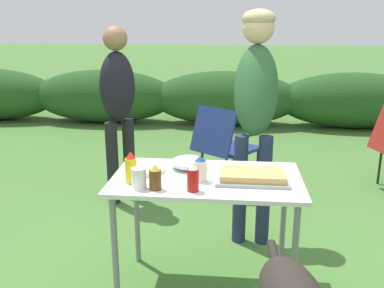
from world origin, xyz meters
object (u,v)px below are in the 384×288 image
(mustard_bottle, at_px, (131,168))
(camp_chair_green_behind_table, at_px, (224,143))
(beer_bottle, at_px, (155,178))
(paper_cup_stack, at_px, (139,178))
(ketchup_bottle, at_px, (193,178))
(folding_table, at_px, (207,189))
(mayo_bottle, at_px, (200,169))
(mixing_bowl, at_px, (188,162))
(standing_person_in_navy_coat, at_px, (256,95))
(food_tray, at_px, (252,176))
(plate_stack, at_px, (146,169))
(standing_person_in_gray_fleece, at_px, (118,99))

(mustard_bottle, height_order, camp_chair_green_behind_table, mustard_bottle)
(beer_bottle, height_order, mustard_bottle, mustard_bottle)
(paper_cup_stack, height_order, ketchup_bottle, ketchup_bottle)
(folding_table, relative_size, mayo_bottle, 7.30)
(mixing_bowl, height_order, mayo_bottle, mayo_bottle)
(paper_cup_stack, relative_size, standing_person_in_navy_coat, 0.07)
(food_tray, relative_size, ketchup_bottle, 2.60)
(mustard_bottle, bearing_deg, camp_chair_green_behind_table, 75.77)
(folding_table, relative_size, plate_stack, 4.73)
(mustard_bottle, distance_m, standing_person_in_navy_coat, 1.17)
(camp_chair_green_behind_table, bearing_deg, standing_person_in_navy_coat, -39.14)
(mayo_bottle, xyz_separation_m, mustard_bottle, (-0.38, -0.07, 0.02))
(plate_stack, relative_size, camp_chair_green_behind_table, 0.28)
(mayo_bottle, bearing_deg, standing_person_in_gray_fleece, 121.55)
(paper_cup_stack, bearing_deg, mayo_bottle, 24.75)
(camp_chair_green_behind_table, bearing_deg, mayo_bottle, -56.21)
(ketchup_bottle, xyz_separation_m, mayo_bottle, (0.03, 0.15, -0.00))
(food_tray, relative_size, mustard_bottle, 2.24)
(beer_bottle, distance_m, mustard_bottle, 0.17)
(ketchup_bottle, bearing_deg, folding_table, 74.92)
(ketchup_bottle, relative_size, standing_person_in_gray_fleece, 0.10)
(beer_bottle, distance_m, standing_person_in_navy_coat, 1.16)
(standing_person_in_navy_coat, bearing_deg, food_tray, -90.00)
(folding_table, bearing_deg, ketchup_bottle, -105.08)
(mixing_bowl, distance_m, standing_person_in_navy_coat, 0.81)
(food_tray, distance_m, camp_chair_green_behind_table, 1.79)
(mixing_bowl, distance_m, camp_chair_green_behind_table, 1.61)
(ketchup_bottle, distance_m, mayo_bottle, 0.16)
(paper_cup_stack, xyz_separation_m, mayo_bottle, (0.32, 0.15, 0.01))
(paper_cup_stack, height_order, mayo_bottle, mayo_bottle)
(paper_cup_stack, distance_m, standing_person_in_navy_coat, 1.21)
(mixing_bowl, bearing_deg, beer_bottle, -111.31)
(mixing_bowl, xyz_separation_m, standing_person_in_navy_coat, (0.42, 0.61, 0.33))
(paper_cup_stack, distance_m, camp_chair_green_behind_table, 2.00)
(standing_person_in_navy_coat, bearing_deg, folding_table, -108.90)
(camp_chair_green_behind_table, bearing_deg, paper_cup_stack, -65.34)
(paper_cup_stack, relative_size, beer_bottle, 0.83)
(folding_table, bearing_deg, standing_person_in_gray_fleece, 123.76)
(folding_table, distance_m, mixing_bowl, 0.22)
(beer_bottle, bearing_deg, camp_chair_green_behind_table, 80.65)
(mixing_bowl, relative_size, mustard_bottle, 1.20)
(beer_bottle, bearing_deg, paper_cup_stack, 178.18)
(plate_stack, bearing_deg, paper_cup_stack, -85.78)
(food_tray, xyz_separation_m, camp_chair_green_behind_table, (-0.21, 1.75, -0.30))
(plate_stack, height_order, standing_person_in_gray_fleece, standing_person_in_gray_fleece)
(food_tray, relative_size, mayo_bottle, 2.72)
(plate_stack, relative_size, paper_cup_stack, 2.00)
(paper_cup_stack, relative_size, mayo_bottle, 0.77)
(mayo_bottle, height_order, camp_chair_green_behind_table, mayo_bottle)
(folding_table, distance_m, camp_chair_green_behind_table, 1.73)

